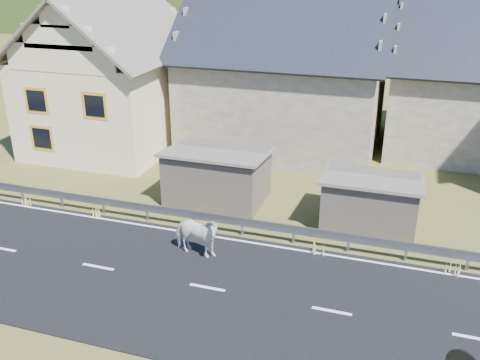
% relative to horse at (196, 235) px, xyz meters
% --- Properties ---
extents(ground, '(160.00, 160.00, 0.00)m').
position_rel_horse_xyz_m(ground, '(1.07, -1.75, -0.84)').
color(ground, '#43481D').
rests_on(ground, ground).
extents(road, '(60.00, 7.00, 0.04)m').
position_rel_horse_xyz_m(road, '(1.07, -1.75, -0.82)').
color(road, black).
rests_on(road, ground).
extents(lane_markings, '(60.00, 6.60, 0.01)m').
position_rel_horse_xyz_m(lane_markings, '(1.07, -1.75, -0.80)').
color(lane_markings, silver).
rests_on(lane_markings, road).
extents(guardrail, '(28.10, 0.09, 0.75)m').
position_rel_horse_xyz_m(guardrail, '(1.07, 1.93, -0.28)').
color(guardrail, '#93969B').
rests_on(guardrail, ground).
extents(shed_left, '(4.30, 3.30, 2.40)m').
position_rel_horse_xyz_m(shed_left, '(-0.93, 4.75, 0.26)').
color(shed_left, brown).
rests_on(shed_left, ground).
extents(shed_right, '(3.80, 2.90, 2.20)m').
position_rel_horse_xyz_m(shed_right, '(5.57, 4.25, 0.16)').
color(shed_right, brown).
rests_on(shed_right, ground).
extents(house_cream, '(7.80, 9.80, 8.30)m').
position_rel_horse_xyz_m(house_cream, '(-8.93, 10.25, 3.52)').
color(house_cream, '#F8E6AF').
rests_on(house_cream, ground).
extents(house_stone_a, '(10.80, 9.80, 8.90)m').
position_rel_horse_xyz_m(house_stone_a, '(0.07, 13.25, 3.79)').
color(house_stone_a, '#AFA58A').
rests_on(house_stone_a, ground).
extents(mountain, '(440.00, 280.00, 260.00)m').
position_rel_horse_xyz_m(mountain, '(6.07, 178.25, -20.84)').
color(mountain, '#233411').
rests_on(mountain, ground).
extents(horse, '(1.09, 1.99, 1.60)m').
position_rel_horse_xyz_m(horse, '(0.00, 0.00, 0.00)').
color(horse, white).
rests_on(horse, road).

